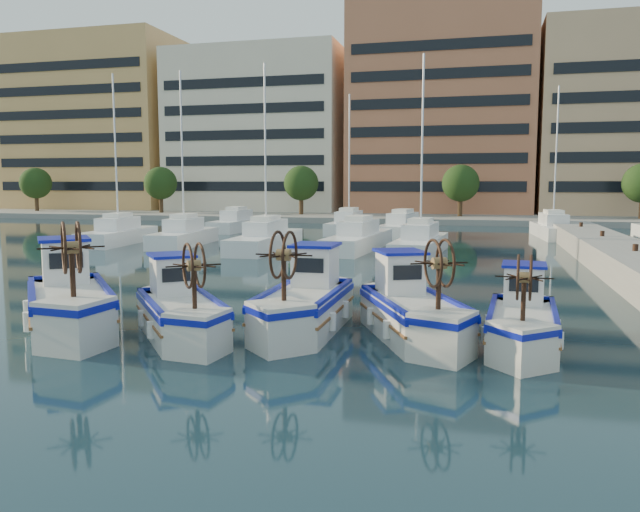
{
  "coord_description": "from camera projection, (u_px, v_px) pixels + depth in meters",
  "views": [
    {
      "loc": [
        6.43,
        -16.03,
        4.17
      ],
      "look_at": [
        0.65,
        6.08,
        1.5
      ],
      "focal_mm": 35.0,
      "sensor_mm": 36.0,
      "label": 1
    }
  ],
  "objects": [
    {
      "name": "fishing_boat_d",
      "position": [
        412.0,
        309.0,
        16.9
      ],
      "size": [
        3.55,
        4.77,
        2.87
      ],
      "rotation": [
        0.0,
        0.0,
        0.43
      ],
      "color": "silver",
      "rests_on": "ground"
    },
    {
      "name": "fishing_boat_a",
      "position": [
        69.0,
        299.0,
        17.81
      ],
      "size": [
        4.78,
        5.14,
        3.23
      ],
      "rotation": [
        0.0,
        0.0,
        0.7
      ],
      "color": "silver",
      "rests_on": "ground"
    },
    {
      "name": "fishing_boat_e",
      "position": [
        522.0,
        319.0,
        15.95
      ],
      "size": [
        1.92,
        4.19,
        2.58
      ],
      "rotation": [
        0.0,
        0.0,
        -0.06
      ],
      "color": "silver",
      "rests_on": "ground"
    },
    {
      "name": "ground",
      "position": [
        243.0,
        333.0,
        17.5
      ],
      "size": [
        300.0,
        300.0,
        0.0
      ],
      "primitive_type": "plane",
      "color": "#193241",
      "rests_on": "ground"
    },
    {
      "name": "fishing_boat_b",
      "position": [
        180.0,
        309.0,
        17.03
      ],
      "size": [
        4.02,
        4.4,
        2.75
      ],
      "rotation": [
        0.0,
        0.0,
        0.67
      ],
      "color": "silver",
      "rests_on": "ground"
    },
    {
      "name": "fishing_boat_c",
      "position": [
        306.0,
        301.0,
        17.79
      ],
      "size": [
        2.01,
        4.83,
        3.0
      ],
      "rotation": [
        0.0,
        0.0,
        0.01
      ],
      "color": "silver",
      "rests_on": "ground"
    },
    {
      "name": "waterfront",
      "position": [
        509.0,
        127.0,
        76.4
      ],
      "size": [
        180.0,
        40.0,
        25.6
      ],
      "color": "gray",
      "rests_on": "ground"
    },
    {
      "name": "yacht_marina",
      "position": [
        359.0,
        234.0,
        44.87
      ],
      "size": [
        40.06,
        23.73,
        11.5
      ],
      "color": "white",
      "rests_on": "ground"
    }
  ]
}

